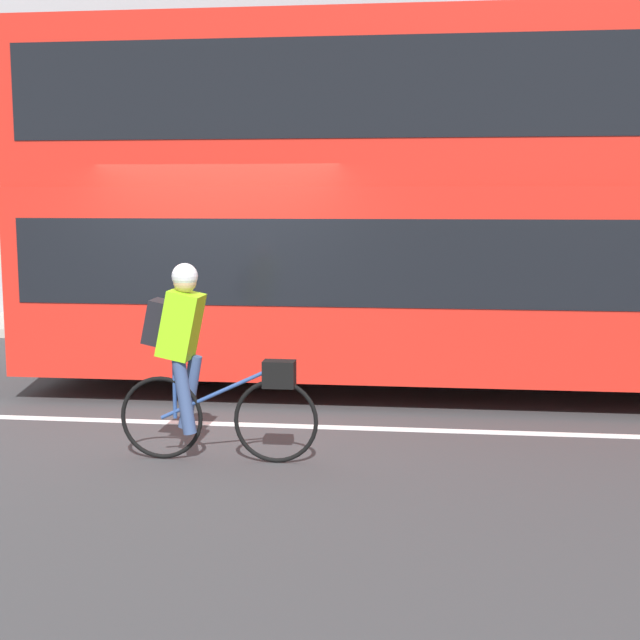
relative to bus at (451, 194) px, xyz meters
The scene contains 6 objects.
ground_plane 3.70m from the bus, 143.10° to the right, with size 80.00×80.00×0.00m, color #38383A.
road_center_line 3.76m from the bus, 141.28° to the right, with size 50.00×0.14×0.01m, color silver.
sidewalk_curb 4.97m from the bus, 121.94° to the left, with size 60.00×1.92×0.14m.
building_facade 5.57m from the bus, 115.77° to the left, with size 60.00×0.30×6.54m.
bus is the anchor object (origin of this frame).
cyclist_on_bike 3.96m from the bus, 124.51° to the right, with size 1.67×0.32×1.64m.
Camera 1 is at (2.13, -8.30, 2.17)m, focal length 50.00 mm.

